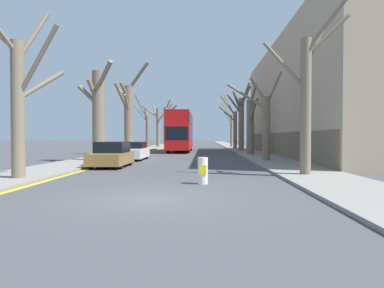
{
  "coord_description": "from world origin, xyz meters",
  "views": [
    {
      "loc": [
        1.64,
        -9.65,
        1.77
      ],
      "look_at": [
        0.37,
        24.95,
        1.03
      ],
      "focal_mm": 32.0,
      "sensor_mm": 36.0,
      "label": 1
    }
  ],
  "objects_px": {
    "street_tree_left_1": "(98,113)",
    "street_tree_right_4": "(234,126)",
    "street_tree_right_5": "(231,128)",
    "street_tree_right_0": "(307,95)",
    "parked_car_1": "(134,151)",
    "street_tree_left_0": "(19,96)",
    "parked_car_0": "(112,155)",
    "traffic_bollard": "(203,171)",
    "street_tree_left_3": "(146,127)",
    "street_tree_left_4": "(158,125)",
    "double_decker_bus": "(180,130)",
    "street_tree_right_2": "(251,124)",
    "street_tree_right_3": "(241,119)",
    "street_tree_left_5": "(166,124)",
    "street_tree_right_1": "(265,122)",
    "street_tree_left_2": "(128,115)"
  },
  "relations": [
    {
      "from": "street_tree_right_1",
      "to": "double_decker_bus",
      "type": "xyz_separation_m",
      "value": [
        -7.11,
        15.76,
        -0.25
      ]
    },
    {
      "from": "street_tree_left_0",
      "to": "street_tree_right_4",
      "type": "bearing_deg",
      "value": 71.47
    },
    {
      "from": "street_tree_left_0",
      "to": "traffic_bollard",
      "type": "height_order",
      "value": "street_tree_left_0"
    },
    {
      "from": "street_tree_left_4",
      "to": "traffic_bollard",
      "type": "distance_m",
      "value": 44.13
    },
    {
      "from": "street_tree_left_1",
      "to": "street_tree_right_2",
      "type": "distance_m",
      "value": 14.55
    },
    {
      "from": "street_tree_right_1",
      "to": "street_tree_left_3",
      "type": "bearing_deg",
      "value": 119.89
    },
    {
      "from": "street_tree_right_3",
      "to": "street_tree_left_0",
      "type": "bearing_deg",
      "value": -113.59
    },
    {
      "from": "parked_car_0",
      "to": "parked_car_1",
      "type": "height_order",
      "value": "parked_car_0"
    },
    {
      "from": "traffic_bollard",
      "to": "street_tree_right_1",
      "type": "bearing_deg",
      "value": 69.59
    },
    {
      "from": "street_tree_right_4",
      "to": "street_tree_left_0",
      "type": "bearing_deg",
      "value": -108.53
    },
    {
      "from": "street_tree_left_1",
      "to": "street_tree_left_3",
      "type": "height_order",
      "value": "street_tree_left_3"
    },
    {
      "from": "street_tree_right_2",
      "to": "street_tree_right_4",
      "type": "distance_m",
      "value": 15.66
    },
    {
      "from": "parked_car_1",
      "to": "street_tree_left_0",
      "type": "bearing_deg",
      "value": -99.41
    },
    {
      "from": "traffic_bollard",
      "to": "street_tree_left_3",
      "type": "bearing_deg",
      "value": 103.37
    },
    {
      "from": "parked_car_0",
      "to": "street_tree_left_4",
      "type": "bearing_deg",
      "value": 93.66
    },
    {
      "from": "street_tree_left_4",
      "to": "street_tree_right_3",
      "type": "relative_size",
      "value": 0.89
    },
    {
      "from": "double_decker_bus",
      "to": "street_tree_right_3",
      "type": "bearing_deg",
      "value": 2.49
    },
    {
      "from": "street_tree_right_5",
      "to": "street_tree_right_0",
      "type": "bearing_deg",
      "value": -89.93
    },
    {
      "from": "street_tree_left_0",
      "to": "street_tree_left_3",
      "type": "distance_m",
      "value": 31.93
    },
    {
      "from": "street_tree_left_1",
      "to": "street_tree_left_5",
      "type": "bearing_deg",
      "value": 89.94
    },
    {
      "from": "parked_car_0",
      "to": "street_tree_left_5",
      "type": "bearing_deg",
      "value": 92.54
    },
    {
      "from": "street_tree_right_5",
      "to": "parked_car_1",
      "type": "xyz_separation_m",
      "value": [
        -9.88,
        -31.41,
        -2.64
      ]
    },
    {
      "from": "street_tree_left_3",
      "to": "street_tree_right_5",
      "type": "bearing_deg",
      "value": 44.04
    },
    {
      "from": "street_tree_left_3",
      "to": "double_decker_bus",
      "type": "height_order",
      "value": "street_tree_left_3"
    },
    {
      "from": "street_tree_right_0",
      "to": "street_tree_right_5",
      "type": "relative_size",
      "value": 1.05
    },
    {
      "from": "street_tree_right_2",
      "to": "street_tree_right_1",
      "type": "bearing_deg",
      "value": -90.62
    },
    {
      "from": "street_tree_right_2",
      "to": "street_tree_right_5",
      "type": "distance_m",
      "value": 24.95
    },
    {
      "from": "street_tree_right_1",
      "to": "street_tree_right_5",
      "type": "bearing_deg",
      "value": 89.66
    },
    {
      "from": "parked_car_0",
      "to": "traffic_bollard",
      "type": "height_order",
      "value": "parked_car_0"
    },
    {
      "from": "street_tree_left_5",
      "to": "street_tree_right_3",
      "type": "distance_m",
      "value": 28.6
    },
    {
      "from": "street_tree_right_2",
      "to": "traffic_bollard",
      "type": "bearing_deg",
      "value": -102.68
    },
    {
      "from": "street_tree_left_5",
      "to": "street_tree_right_4",
      "type": "bearing_deg",
      "value": -57.9
    },
    {
      "from": "street_tree_left_3",
      "to": "street_tree_right_0",
      "type": "xyz_separation_m",
      "value": [
        12.34,
        -30.17,
        0.56
      ]
    },
    {
      "from": "street_tree_left_2",
      "to": "street_tree_left_3",
      "type": "xyz_separation_m",
      "value": [
        -0.24,
        11.56,
        -0.88
      ]
    },
    {
      "from": "street_tree_left_3",
      "to": "street_tree_right_4",
      "type": "bearing_deg",
      "value": 12.29
    },
    {
      "from": "street_tree_right_1",
      "to": "parked_car_0",
      "type": "xyz_separation_m",
      "value": [
        -9.69,
        -4.65,
        -2.14
      ]
    },
    {
      "from": "street_tree_right_0",
      "to": "street_tree_right_3",
      "type": "height_order",
      "value": "street_tree_right_3"
    },
    {
      "from": "street_tree_right_2",
      "to": "street_tree_right_3",
      "type": "relative_size",
      "value": 0.82
    },
    {
      "from": "street_tree_left_4",
      "to": "street_tree_right_3",
      "type": "bearing_deg",
      "value": -52.41
    },
    {
      "from": "street_tree_left_5",
      "to": "street_tree_right_2",
      "type": "distance_m",
      "value": 36.15
    },
    {
      "from": "double_decker_bus",
      "to": "street_tree_left_5",
      "type": "bearing_deg",
      "value": 100.0
    },
    {
      "from": "street_tree_left_0",
      "to": "street_tree_left_3",
      "type": "relative_size",
      "value": 0.99
    },
    {
      "from": "street_tree_left_2",
      "to": "street_tree_right_3",
      "type": "relative_size",
      "value": 1.15
    },
    {
      "from": "street_tree_right_0",
      "to": "parked_car_1",
      "type": "relative_size",
      "value": 1.81
    },
    {
      "from": "street_tree_left_5",
      "to": "street_tree_right_2",
      "type": "height_order",
      "value": "street_tree_left_5"
    },
    {
      "from": "street_tree_left_0",
      "to": "street_tree_right_0",
      "type": "distance_m",
      "value": 12.12
    },
    {
      "from": "street_tree_left_1",
      "to": "street_tree_right_4",
      "type": "relative_size",
      "value": 0.88
    },
    {
      "from": "street_tree_left_0",
      "to": "street_tree_right_4",
      "type": "height_order",
      "value": "street_tree_right_4"
    },
    {
      "from": "street_tree_right_4",
      "to": "parked_car_1",
      "type": "xyz_separation_m",
      "value": [
        -9.51,
        -22.12,
        -2.6
      ]
    },
    {
      "from": "street_tree_left_1",
      "to": "street_tree_right_5",
      "type": "distance_m",
      "value": 35.41
    }
  ]
}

